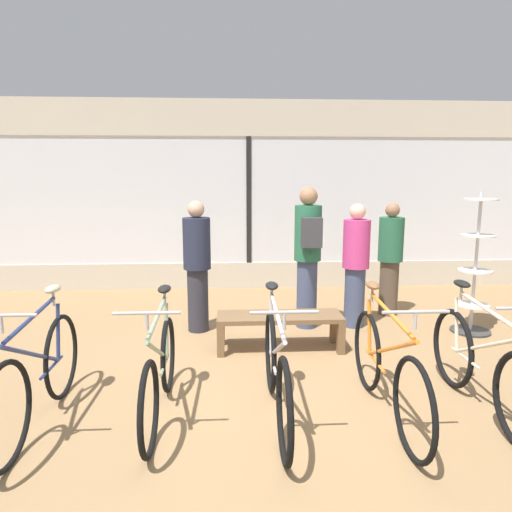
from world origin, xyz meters
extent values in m
plane|color=#99754C|center=(0.00, 0.00, 0.00)|extent=(24.00, 24.00, 0.00)
cube|color=beige|center=(0.00, 4.10, 0.23)|extent=(12.00, 0.08, 0.45)
cube|color=white|center=(0.00, 4.10, 1.52)|extent=(12.00, 0.04, 2.15)
cube|color=beige|center=(0.00, 4.10, 2.90)|extent=(12.00, 0.08, 0.60)
cube|color=black|center=(0.00, 4.08, 1.52)|extent=(0.08, 0.02, 2.15)
torus|color=black|center=(-1.81, 0.13, 0.37)|extent=(0.04, 0.74, 0.74)
torus|color=black|center=(-1.81, -0.88, 0.37)|extent=(0.04, 0.74, 0.74)
cylinder|color=navy|center=(-1.81, -0.42, 0.61)|extent=(0.03, 0.95, 0.51)
cylinder|color=navy|center=(-1.81, 0.09, 0.61)|extent=(0.03, 0.11, 0.49)
cylinder|color=navy|center=(-1.81, -0.39, 0.88)|extent=(0.03, 0.88, 0.10)
cylinder|color=navy|center=(-1.81, -0.10, 0.37)|extent=(0.03, 0.46, 0.03)
cylinder|color=#B2B2B7|center=(-1.81, 0.05, 0.92)|extent=(0.02, 0.02, 0.14)
ellipsoid|color=#B2A893|center=(-1.81, 0.05, 1.00)|extent=(0.11, 0.22, 0.06)
cylinder|color=#B2B2B7|center=(-1.81, -0.82, 0.98)|extent=(0.02, 0.02, 0.12)
cylinder|color=#ADADB2|center=(-1.81, -0.82, 1.04)|extent=(0.46, 0.02, 0.02)
torus|color=black|center=(-0.89, 0.21, 0.34)|extent=(0.04, 0.67, 0.67)
torus|color=black|center=(-0.89, -0.78, 0.34)|extent=(0.04, 0.67, 0.67)
cylinder|color=gray|center=(-0.89, -0.32, 0.58)|extent=(0.03, 0.92, 0.51)
cylinder|color=gray|center=(-0.89, 0.17, 0.58)|extent=(0.03, 0.11, 0.49)
cylinder|color=gray|center=(-0.89, -0.29, 0.85)|extent=(0.03, 0.85, 0.10)
cylinder|color=gray|center=(-0.89, -0.01, 0.34)|extent=(0.03, 0.44, 0.03)
cylinder|color=#B2B2B7|center=(-0.89, 0.13, 0.89)|extent=(0.02, 0.02, 0.14)
ellipsoid|color=black|center=(-0.89, 0.13, 0.97)|extent=(0.11, 0.22, 0.06)
cylinder|color=#B2B2B7|center=(-0.89, -0.72, 0.95)|extent=(0.02, 0.02, 0.12)
cylinder|color=#ADADB2|center=(-0.89, -0.72, 1.01)|extent=(0.46, 0.02, 0.02)
torus|color=black|center=(0.04, 0.16, 0.36)|extent=(0.05, 0.73, 0.73)
torus|color=black|center=(0.04, -0.91, 0.36)|extent=(0.05, 0.73, 0.73)
cylinder|color=#BCBCC1|center=(0.04, -0.41, 0.60)|extent=(0.03, 1.00, 0.51)
cylinder|color=#BCBCC1|center=(0.04, 0.12, 0.60)|extent=(0.03, 0.11, 0.49)
cylinder|color=#BCBCC1|center=(0.04, -0.38, 0.88)|extent=(0.03, 0.93, 0.10)
cylinder|color=#BCBCC1|center=(0.04, -0.08, 0.36)|extent=(0.03, 0.48, 0.03)
cylinder|color=#B2B2B7|center=(0.04, 0.08, 0.91)|extent=(0.02, 0.02, 0.14)
ellipsoid|color=black|center=(0.04, 0.08, 0.99)|extent=(0.11, 0.22, 0.06)
cylinder|color=#B2B2B7|center=(0.04, -0.85, 0.97)|extent=(0.02, 0.02, 0.12)
cylinder|color=#ADADB2|center=(0.04, -0.85, 1.03)|extent=(0.46, 0.02, 0.02)
torus|color=black|center=(0.92, 0.15, 0.36)|extent=(0.04, 0.72, 0.72)
torus|color=black|center=(0.92, -0.93, 0.36)|extent=(0.04, 0.72, 0.72)
cylinder|color=orange|center=(0.92, -0.43, 0.60)|extent=(0.03, 1.01, 0.51)
cylinder|color=orange|center=(0.92, 0.11, 0.60)|extent=(0.03, 0.11, 0.49)
cylinder|color=orange|center=(0.92, -0.40, 0.87)|extent=(0.03, 0.94, 0.10)
cylinder|color=orange|center=(0.92, -0.10, 0.36)|extent=(0.03, 0.49, 0.03)
cylinder|color=#B2B2B7|center=(0.92, 0.07, 0.91)|extent=(0.02, 0.02, 0.14)
ellipsoid|color=brown|center=(0.92, 0.07, 0.99)|extent=(0.11, 0.22, 0.06)
cylinder|color=#B2B2B7|center=(0.92, -0.87, 0.97)|extent=(0.02, 0.02, 0.12)
cylinder|color=#ADADB2|center=(0.92, -0.87, 1.03)|extent=(0.46, 0.02, 0.02)
torus|color=black|center=(1.73, 0.15, 0.36)|extent=(0.05, 0.72, 0.72)
cylinder|color=beige|center=(1.73, -0.41, 0.60)|extent=(0.03, 0.98, 0.51)
cylinder|color=beige|center=(1.73, 0.11, 0.60)|extent=(0.03, 0.11, 0.49)
cylinder|color=beige|center=(1.73, -0.38, 0.88)|extent=(0.03, 0.90, 0.10)
cylinder|color=beige|center=(1.73, -0.08, 0.36)|extent=(0.03, 0.47, 0.03)
cylinder|color=#B2B2B7|center=(1.73, 0.07, 0.91)|extent=(0.02, 0.02, 0.14)
ellipsoid|color=black|center=(1.73, 0.07, 0.99)|extent=(0.11, 0.22, 0.06)
cylinder|color=#333333|center=(2.69, 1.59, 0.01)|extent=(0.48, 0.48, 0.03)
cylinder|color=silver|center=(2.69, 1.59, 0.88)|extent=(0.04, 0.04, 1.76)
cylinder|color=white|center=(2.69, 1.59, 0.35)|extent=(0.40, 0.40, 0.02)
cylinder|color=white|center=(2.69, 1.59, 0.79)|extent=(0.40, 0.40, 0.02)
cylinder|color=white|center=(2.69, 1.59, 1.22)|extent=(0.40, 0.40, 0.02)
cylinder|color=white|center=(2.69, 1.59, 1.66)|extent=(0.40, 0.40, 0.02)
cube|color=brown|center=(0.23, 1.14, 0.38)|extent=(1.40, 0.44, 0.05)
cube|color=brown|center=(-0.43, 0.96, 0.18)|extent=(0.08, 0.08, 0.35)
cube|color=brown|center=(0.89, 0.96, 0.18)|extent=(0.08, 0.08, 0.35)
cube|color=brown|center=(-0.43, 1.32, 0.18)|extent=(0.08, 0.08, 0.35)
cube|color=brown|center=(0.89, 1.32, 0.18)|extent=(0.08, 0.08, 0.35)
cylinder|color=#2D2D38|center=(-0.73, 1.84, 0.40)|extent=(0.36, 0.36, 0.80)
cylinder|color=#23283D|center=(-0.73, 1.84, 1.12)|extent=(0.48, 0.48, 0.63)
sphere|color=tan|center=(-0.73, 1.84, 1.54)|extent=(0.21, 0.21, 0.21)
cylinder|color=#424C6B|center=(1.28, 1.90, 0.39)|extent=(0.28, 0.28, 0.78)
cylinder|color=#D13D84|center=(1.28, 1.90, 1.09)|extent=(0.37, 0.37, 0.62)
sphere|color=beige|center=(1.28, 1.90, 1.50)|extent=(0.20, 0.20, 0.20)
cylinder|color=#424C6B|center=(0.66, 1.91, 0.44)|extent=(0.27, 0.27, 0.88)
cylinder|color=#286647|center=(0.66, 1.91, 1.23)|extent=(0.35, 0.35, 0.70)
sphere|color=#9E7051|center=(0.66, 1.91, 1.69)|extent=(0.23, 0.23, 0.23)
cube|color=#38383D|center=(0.67, 1.67, 1.26)|extent=(0.24, 0.15, 0.36)
cylinder|color=brown|center=(1.91, 2.40, 0.38)|extent=(0.36, 0.36, 0.77)
cylinder|color=#286647|center=(1.91, 2.40, 1.07)|extent=(0.47, 0.47, 0.61)
sphere|color=#9E7051|center=(1.91, 2.40, 1.48)|extent=(0.20, 0.20, 0.20)
camera|label=1|loc=(-0.31, -3.75, 1.92)|focal=32.00mm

